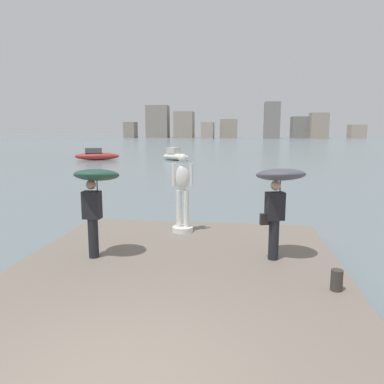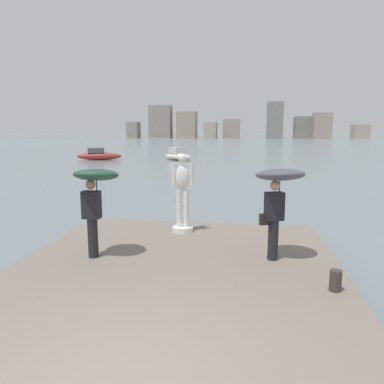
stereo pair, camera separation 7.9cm
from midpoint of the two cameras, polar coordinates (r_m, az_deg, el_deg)
name	(u,v)px [view 1 (the left image)]	position (r m, az deg, el deg)	size (l,w,h in m)	color
ground_plane	(230,158)	(43.63, 5.75, 5.24)	(400.00, 400.00, 0.00)	slate
pier	(162,309)	(6.63, -4.99, -17.31)	(6.79, 10.56, 0.40)	slate
statue_white_figure	(183,196)	(10.20, -1.67, -0.68)	(0.58, 0.57, 2.15)	white
onlooker_left	(95,188)	(8.31, -14.78, 0.57)	(0.96, 0.98, 2.02)	black
onlooker_right	(279,187)	(8.13, 12.79, 0.71)	(1.31, 1.32, 2.03)	black
mooring_bollard	(337,280)	(7.17, 20.87, -12.43)	(0.21, 0.21, 0.37)	#38332D
boat_near	(175,156)	(39.71, -2.64, 5.56)	(3.72, 3.21, 1.34)	silver
boat_mid	(97,155)	(41.08, -14.38, 5.42)	(4.78, 2.37, 1.28)	#9E2D28
distant_skyline	(233,125)	(146.38, 6.30, 10.08)	(91.47, 14.10, 13.13)	gray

